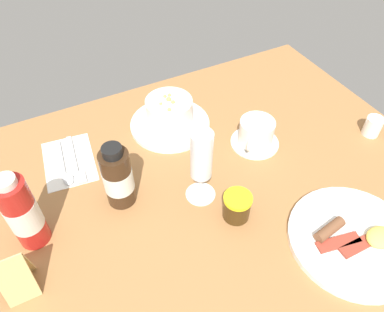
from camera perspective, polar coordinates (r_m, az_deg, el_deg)
ground_plane at (r=86.06cm, az=2.34°, el=-4.89°), size 110.00×84.00×3.00cm
porridge_bowl at (r=96.34cm, az=-3.50°, el=6.38°), size 20.94×20.94×9.19cm
cutlery_setting at (r=93.69cm, az=-18.48°, el=-0.89°), size 13.41×18.10×0.90cm
coffee_cup at (r=92.75cm, az=9.89°, el=3.50°), size 12.17×12.17×7.10cm
creamer_jug at (r=105.43cm, az=26.17°, el=4.20°), size 4.99×4.47×5.61cm
wine_glass at (r=74.11cm, az=1.47°, el=-0.48°), size 6.64×6.64×18.42cm
jam_jar at (r=77.57cm, az=6.96°, el=-7.74°), size 5.96×5.96×6.18cm
sauce_bottle_brown at (r=78.04cm, az=-11.41°, el=-3.25°), size 6.33×6.33×15.93cm
sauce_bottle_red at (r=76.26cm, az=-24.76°, el=-8.01°), size 6.09×6.09×18.31cm
breakfast_plate at (r=82.00cm, az=23.79°, el=-11.69°), size 25.88×25.88×3.70cm
menu_card at (r=73.93cm, az=-25.76°, el=-16.19°), size 5.56×5.94×10.15cm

